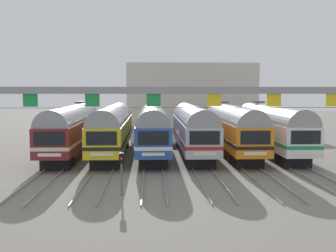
{
  "coord_description": "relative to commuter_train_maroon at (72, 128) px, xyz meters",
  "views": [
    {
      "loc": [
        -2.1,
        -39.84,
        6.29
      ],
      "look_at": [
        -0.36,
        2.22,
        2.61
      ],
      "focal_mm": 44.56,
      "sensor_mm": 36.0,
      "label": 1
    }
  ],
  "objects": [
    {
      "name": "ground_plane",
      "position": [
        9.61,
        0.0,
        -2.69
      ],
      "size": [
        160.0,
        160.0,
        0.0
      ],
      "primitive_type": "plane",
      "color": "gray"
    },
    {
      "name": "track_bed",
      "position": [
        9.61,
        17.0,
        -2.61
      ],
      "size": [
        20.73,
        70.0,
        0.15
      ],
      "color": "gray",
      "rests_on": "ground"
    },
    {
      "name": "commuter_train_maroon",
      "position": [
        0.0,
        0.0,
        0.0
      ],
      "size": [
        2.88,
        18.06,
        5.05
      ],
      "color": "maroon",
      "rests_on": "ground"
    },
    {
      "name": "commuter_train_yellow",
      "position": [
        3.85,
        -0.0,
        -0.0
      ],
      "size": [
        2.88,
        18.06,
        4.77
      ],
      "color": "gold",
      "rests_on": "ground"
    },
    {
      "name": "commuter_train_blue",
      "position": [
        7.69,
        -0.0,
        -0.0
      ],
      "size": [
        2.88,
        18.06,
        4.77
      ],
      "color": "#284C9E",
      "rests_on": "ground"
    },
    {
      "name": "commuter_train_stainless",
      "position": [
        11.54,
        -0.0,
        -0.0
      ],
      "size": [
        2.88,
        18.06,
        4.77
      ],
      "color": "#B2B5BA",
      "rests_on": "ground"
    },
    {
      "name": "commuter_train_orange",
      "position": [
        15.38,
        0.0,
        0.0
      ],
      "size": [
        2.88,
        18.06,
        5.05
      ],
      "color": "orange",
      "rests_on": "ground"
    },
    {
      "name": "commuter_train_white",
      "position": [
        19.23,
        0.0,
        0.0
      ],
      "size": [
        2.88,
        18.06,
        5.05
      ],
      "color": "white",
      "rests_on": "ground"
    },
    {
      "name": "catenary_gantry",
      "position": [
        9.61,
        -13.5,
        2.63
      ],
      "size": [
        24.47,
        0.44,
        6.97
      ],
      "color": "gray",
      "rests_on": "ground"
    },
    {
      "name": "yard_signal_mast",
      "position": [
        5.77,
        -15.49,
        -0.86
      ],
      "size": [
        0.28,
        0.35,
        2.61
      ],
      "color": "#59595E",
      "rests_on": "ground"
    },
    {
      "name": "maintenance_building",
      "position": [
        14.6,
        34.64,
        2.71
      ],
      "size": [
        22.28,
        10.0,
        10.79
      ],
      "primitive_type": "cube",
      "color": "beige",
      "rests_on": "ground"
    }
  ]
}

